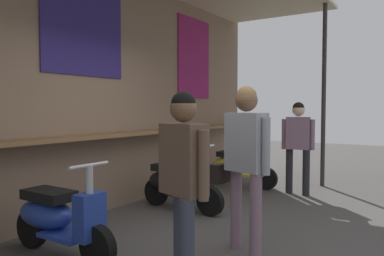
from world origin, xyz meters
TOP-DOWN VIEW (x-y plane):
  - ground_plane at (0.00, 0.00)m, footprint 26.51×26.51m
  - market_stall_facade at (-0.01, 1.85)m, footprint 9.47×2.52m
  - scooter_blue at (-1.00, 1.08)m, footprint 0.46×1.40m
  - scooter_black at (1.10, 1.08)m, footprint 0.49×1.40m
  - scooter_yellow at (3.10, 1.08)m, footprint 0.46×1.40m
  - shopper_with_handbag at (0.09, -0.46)m, footprint 0.36×0.68m
  - shopper_browsing at (-0.95, -0.42)m, footprint 0.37×0.54m
  - shopper_passing at (3.03, -0.09)m, footprint 0.27×0.54m

SIDE VIEW (x-z plane):
  - ground_plane at x=0.00m, z-range 0.00..0.00m
  - scooter_blue at x=-1.00m, z-range -0.10..0.87m
  - scooter_black at x=1.10m, z-range -0.10..0.87m
  - scooter_yellow at x=3.10m, z-range -0.10..0.87m
  - shopper_passing at x=3.03m, z-range 0.17..1.76m
  - shopper_browsing at x=-0.95m, z-range 0.18..1.79m
  - shopper_with_handbag at x=0.09m, z-range 0.19..1.89m
  - market_stall_facade at x=-0.01m, z-range 0.21..3.73m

